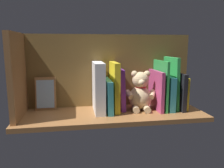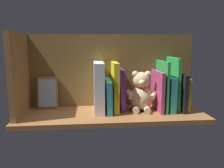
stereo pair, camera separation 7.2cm
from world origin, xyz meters
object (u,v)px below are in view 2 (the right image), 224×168
Objects in this scene: teddy_bear at (141,93)px; dictionary_thick_white at (99,87)px; picture_frame_leaning at (48,93)px; book_0 at (183,93)px.

teddy_bear is 0.82× the size of dictionary_thick_white.
teddy_bear is 48.84cm from picture_frame_leaning.
dictionary_thick_white is at bearing 6.67° from teddy_bear.
picture_frame_leaning is at bearing -0.83° from teddy_bear.
book_0 is at bearing -178.61° from dictionary_thick_white.
picture_frame_leaning is (48.17, -8.03, -0.53)cm from teddy_bear.
book_0 is 71.23cm from picture_frame_leaning.
dictionary_thick_white reaches higher than teddy_bear.
teddy_bear is (22.78, 1.81, 0.57)cm from book_0.
book_0 is 44.44cm from dictionary_thick_white.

